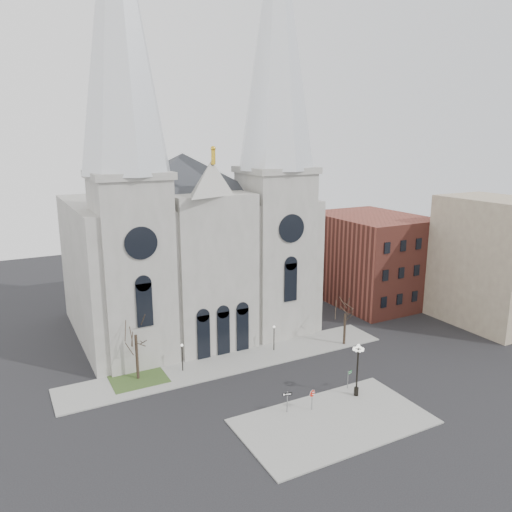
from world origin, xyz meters
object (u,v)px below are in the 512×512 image
stop_sign (312,395)px  one_way_sign (287,398)px  globe_lamp (358,363)px  street_name_sign (348,378)px

stop_sign → one_way_sign: bearing=168.2°
stop_sign → globe_lamp: (5.63, 0.20, 2.00)m
stop_sign → street_name_sign: size_ratio=1.09×
globe_lamp → one_way_sign: (-7.95, 0.62, -2.11)m
one_way_sign → street_name_sign: 8.21m
globe_lamp → street_name_sign: size_ratio=2.86×
globe_lamp → one_way_sign: size_ratio=2.65×
globe_lamp → one_way_sign: 8.25m
stop_sign → street_name_sign: stop_sign is taller
stop_sign → globe_lamp: 5.98m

